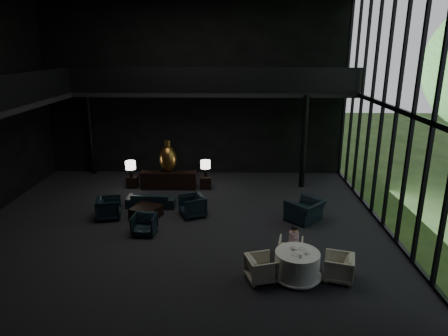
{
  "coord_description": "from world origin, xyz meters",
  "views": [
    {
      "loc": [
        1.81,
        -12.69,
        5.88
      ],
      "look_at": [
        1.48,
        0.5,
        1.88
      ],
      "focal_mm": 32.0,
      "sensor_mm": 36.0,
      "label": 1
    }
  ],
  "objects_px": {
    "lounge_armchair_west": "(109,206)",
    "lounge_armchair_east": "(192,204)",
    "table_lamp_left": "(131,166)",
    "child": "(294,235)",
    "dining_chair_east": "(339,267)",
    "table_lamp_right": "(205,165)",
    "dining_table": "(297,267)",
    "dining_chair_west": "(261,267)",
    "side_table_right": "(206,182)",
    "window_armchair": "(305,205)",
    "lounge_armchair_south": "(144,224)",
    "bronze_urn": "(168,158)",
    "coffee_table": "(146,212)",
    "dining_chair_north": "(291,249)",
    "sofa": "(151,198)",
    "console": "(169,180)",
    "side_table_left": "(133,182)"
  },
  "relations": [
    {
      "from": "window_armchair",
      "to": "coffee_table",
      "type": "height_order",
      "value": "window_armchair"
    },
    {
      "from": "table_lamp_left",
      "to": "window_armchair",
      "type": "bearing_deg",
      "value": -24.63
    },
    {
      "from": "side_table_right",
      "to": "dining_chair_north",
      "type": "bearing_deg",
      "value": -64.46
    },
    {
      "from": "dining_table",
      "to": "dining_chair_west",
      "type": "relative_size",
      "value": 1.83
    },
    {
      "from": "window_armchair",
      "to": "dining_chair_north",
      "type": "relative_size",
      "value": 2.11
    },
    {
      "from": "window_armchair",
      "to": "dining_chair_north",
      "type": "xyz_separation_m",
      "value": [
        -0.86,
        -2.71,
        -0.26
      ]
    },
    {
      "from": "table_lamp_left",
      "to": "lounge_armchair_west",
      "type": "distance_m",
      "value": 3.2
    },
    {
      "from": "table_lamp_right",
      "to": "dining_table",
      "type": "relative_size",
      "value": 0.53
    },
    {
      "from": "lounge_armchair_west",
      "to": "coffee_table",
      "type": "height_order",
      "value": "lounge_armchair_west"
    },
    {
      "from": "window_armchair",
      "to": "dining_table",
      "type": "xyz_separation_m",
      "value": [
        -0.83,
        -3.68,
        -0.25
      ]
    },
    {
      "from": "side_table_right",
      "to": "window_armchair",
      "type": "relative_size",
      "value": 0.4
    },
    {
      "from": "dining_chair_east",
      "to": "lounge_armchair_south",
      "type": "bearing_deg",
      "value": -97.91
    },
    {
      "from": "child",
      "to": "side_table_right",
      "type": "bearing_deg",
      "value": -63.83
    },
    {
      "from": "side_table_right",
      "to": "coffee_table",
      "type": "bearing_deg",
      "value": -121.26
    },
    {
      "from": "lounge_armchair_south",
      "to": "sofa",
      "type": "bearing_deg",
      "value": 100.21
    },
    {
      "from": "lounge_armchair_west",
      "to": "console",
      "type": "bearing_deg",
      "value": -39.0
    },
    {
      "from": "console",
      "to": "coffee_table",
      "type": "distance_m",
      "value": 3.11
    },
    {
      "from": "side_table_left",
      "to": "sofa",
      "type": "relative_size",
      "value": 0.3
    },
    {
      "from": "dining_chair_west",
      "to": "lounge_armchair_south",
      "type": "bearing_deg",
      "value": 38.13
    },
    {
      "from": "table_lamp_left",
      "to": "lounge_armchair_east",
      "type": "bearing_deg",
      "value": -44.4
    },
    {
      "from": "console",
      "to": "dining_chair_east",
      "type": "xyz_separation_m",
      "value": [
        5.58,
        -6.96,
        0.0
      ]
    },
    {
      "from": "side_table_right",
      "to": "lounge_armchair_west",
      "type": "height_order",
      "value": "lounge_armchair_west"
    },
    {
      "from": "sofa",
      "to": "lounge_armchair_east",
      "type": "xyz_separation_m",
      "value": [
        1.68,
        -0.89,
        0.15
      ]
    },
    {
      "from": "dining_table",
      "to": "dining_chair_north",
      "type": "xyz_separation_m",
      "value": [
        -0.03,
        0.97,
        -0.02
      ]
    },
    {
      "from": "table_lamp_right",
      "to": "dining_table",
      "type": "height_order",
      "value": "table_lamp_right"
    },
    {
      "from": "sofa",
      "to": "window_armchair",
      "type": "distance_m",
      "value": 5.81
    },
    {
      "from": "dining_chair_north",
      "to": "dining_chair_west",
      "type": "relative_size",
      "value": 0.86
    },
    {
      "from": "dining_chair_north",
      "to": "lounge_armchair_south",
      "type": "bearing_deg",
      "value": -6.7
    },
    {
      "from": "bronze_urn",
      "to": "table_lamp_left",
      "type": "relative_size",
      "value": 1.83
    },
    {
      "from": "lounge_armchair_south",
      "to": "dining_chair_west",
      "type": "height_order",
      "value": "lounge_armchair_south"
    },
    {
      "from": "side_table_left",
      "to": "dining_chair_west",
      "type": "relative_size",
      "value": 0.69
    },
    {
      "from": "table_lamp_left",
      "to": "bronze_urn",
      "type": "bearing_deg",
      "value": 5.12
    },
    {
      "from": "window_armchair",
      "to": "dining_table",
      "type": "bearing_deg",
      "value": 31.67
    },
    {
      "from": "lounge_armchair_west",
      "to": "lounge_armchair_south",
      "type": "height_order",
      "value": "lounge_armchair_west"
    },
    {
      "from": "side_table_right",
      "to": "child",
      "type": "xyz_separation_m",
      "value": [
        2.95,
        -6.0,
        0.49
      ]
    },
    {
      "from": "side_table_left",
      "to": "lounge_armchair_west",
      "type": "relative_size",
      "value": 0.54
    },
    {
      "from": "table_lamp_left",
      "to": "lounge_armchair_west",
      "type": "bearing_deg",
      "value": -90.57
    },
    {
      "from": "dining_chair_west",
      "to": "lounge_armchair_west",
      "type": "bearing_deg",
      "value": 37.07
    },
    {
      "from": "dining_chair_east",
      "to": "side_table_right",
      "type": "bearing_deg",
      "value": -134.44
    },
    {
      "from": "table_lamp_right",
      "to": "sofa",
      "type": "distance_m",
      "value": 2.98
    },
    {
      "from": "lounge_armchair_west",
      "to": "dining_chair_west",
      "type": "height_order",
      "value": "lounge_armchair_west"
    },
    {
      "from": "side_table_left",
      "to": "dining_chair_west",
      "type": "bearing_deg",
      "value": -54.17
    },
    {
      "from": "lounge_armchair_east",
      "to": "dining_chair_east",
      "type": "height_order",
      "value": "lounge_armchair_east"
    },
    {
      "from": "coffee_table",
      "to": "child",
      "type": "distance_m",
      "value": 5.66
    },
    {
      "from": "lounge_armchair_west",
      "to": "lounge_armchair_east",
      "type": "distance_m",
      "value": 2.98
    },
    {
      "from": "window_armchair",
      "to": "coffee_table",
      "type": "xyz_separation_m",
      "value": [
        -5.65,
        0.14,
        -0.37
      ]
    },
    {
      "from": "lounge_armchair_west",
      "to": "dining_chair_east",
      "type": "xyz_separation_m",
      "value": [
        7.21,
        -3.76,
        -0.08
      ]
    },
    {
      "from": "console",
      "to": "child",
      "type": "height_order",
      "value": "child"
    },
    {
      "from": "dining_chair_north",
      "to": "child",
      "type": "height_order",
      "value": "child"
    },
    {
      "from": "table_lamp_left",
      "to": "child",
      "type": "distance_m",
      "value": 8.51
    }
  ]
}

